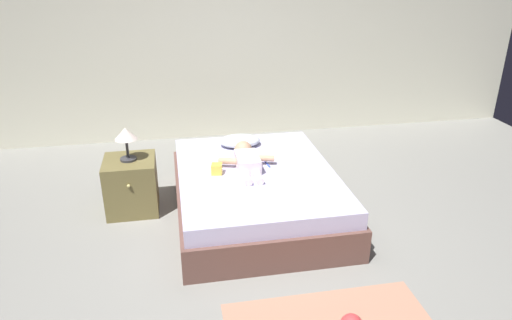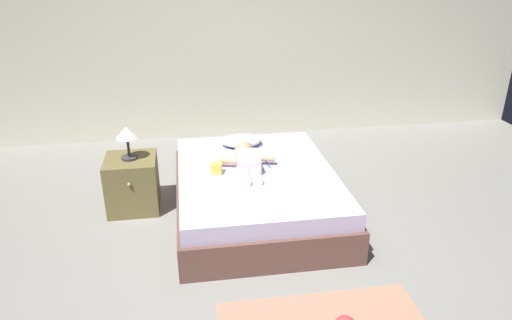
# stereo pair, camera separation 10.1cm
# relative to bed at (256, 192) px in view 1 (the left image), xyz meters

# --- Properties ---
(ground_plane) EXTENTS (8.00, 8.00, 0.00)m
(ground_plane) POSITION_rel_bed_xyz_m (-0.12, -0.88, -0.21)
(ground_plane) COLOR gray
(wall_behind_bed) EXTENTS (8.00, 0.12, 2.75)m
(wall_behind_bed) POSITION_rel_bed_xyz_m (-0.12, 2.12, 1.17)
(wall_behind_bed) COLOR beige
(wall_behind_bed) RESTS_ON ground_plane
(bed) EXTENTS (1.40, 1.84, 0.42)m
(bed) POSITION_rel_bed_xyz_m (0.00, 0.00, 0.00)
(bed) COLOR brown
(bed) RESTS_ON ground_plane
(pillow) EXTENTS (0.40, 0.28, 0.11)m
(pillow) POSITION_rel_bed_xyz_m (-0.05, 0.60, 0.27)
(pillow) COLOR silver
(pillow) RESTS_ON bed
(baby) EXTENTS (0.51, 0.67, 0.16)m
(baby) POSITION_rel_bed_xyz_m (-0.06, 0.11, 0.28)
(baby) COLOR white
(baby) RESTS_ON bed
(toothbrush) EXTENTS (0.03, 0.16, 0.02)m
(toothbrush) POSITION_rel_bed_xyz_m (0.12, 0.12, 0.22)
(toothbrush) COLOR blue
(toothbrush) RESTS_ON bed
(nightstand) EXTENTS (0.45, 0.48, 0.49)m
(nightstand) POSITION_rel_bed_xyz_m (-1.09, 0.28, 0.04)
(nightstand) COLOR brown
(nightstand) RESTS_ON ground_plane
(lamp) EXTENTS (0.19, 0.19, 0.30)m
(lamp) POSITION_rel_bed_xyz_m (-1.09, 0.28, 0.51)
(lamp) COLOR #333338
(lamp) RESTS_ON nightstand
(toy_block) EXTENTS (0.11, 0.11, 0.09)m
(toy_block) POSITION_rel_bed_xyz_m (-0.34, -0.00, 0.26)
(toy_block) COLOR yellow
(toy_block) RESTS_ON bed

